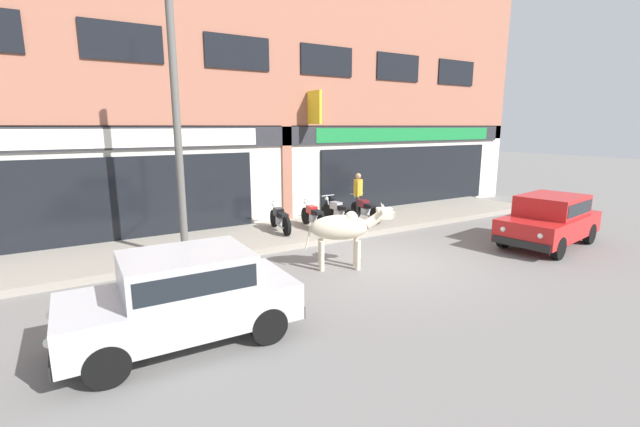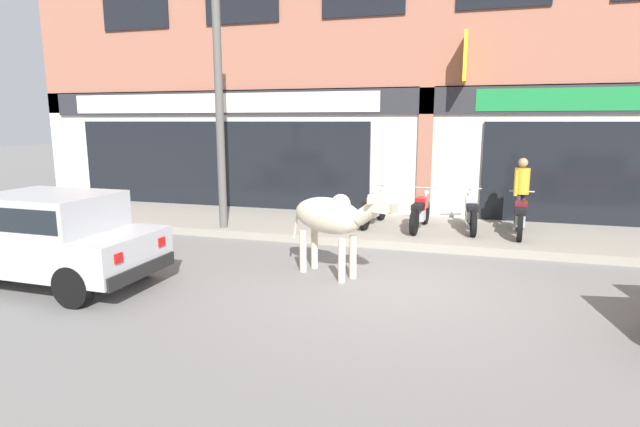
% 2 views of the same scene
% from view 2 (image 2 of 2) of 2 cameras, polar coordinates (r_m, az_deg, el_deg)
% --- Properties ---
extents(ground_plane, '(90.00, 90.00, 0.00)m').
position_cam_2_polar(ground_plane, '(8.06, 8.50, -8.11)').
color(ground_plane, slate).
extents(sidewalk, '(19.00, 3.02, 0.18)m').
position_cam_2_polar(sidewalk, '(11.60, 11.01, -1.98)').
color(sidewalk, gray).
rests_on(sidewalk, ground).
extents(shop_building, '(23.00, 1.40, 9.34)m').
position_cam_2_polar(shop_building, '(13.24, 12.46, 18.53)').
color(shop_building, '#9E604C').
rests_on(shop_building, ground).
extents(cow, '(1.97, 1.20, 1.61)m').
position_cam_2_polar(cow, '(8.19, 1.40, -0.42)').
color(cow, beige).
rests_on(cow, ground).
extents(car_1, '(3.65, 1.69, 1.46)m').
position_cam_2_polar(car_1, '(8.92, -28.63, -2.08)').
color(car_1, black).
rests_on(car_1, ground).
extents(motorcycle_0, '(0.57, 1.81, 0.88)m').
position_cam_2_polar(motorcycle_0, '(11.67, 6.13, 0.59)').
color(motorcycle_0, black).
rests_on(motorcycle_0, sidewalk).
extents(motorcycle_1, '(0.53, 1.81, 0.88)m').
position_cam_2_polar(motorcycle_1, '(11.33, 11.38, 0.15)').
color(motorcycle_1, black).
rests_on(motorcycle_1, sidewalk).
extents(motorcycle_2, '(0.52, 1.81, 0.88)m').
position_cam_2_polar(motorcycle_2, '(11.48, 16.87, 0.03)').
color(motorcycle_2, black).
rests_on(motorcycle_2, sidewalk).
extents(motorcycle_3, '(0.52, 1.81, 0.88)m').
position_cam_2_polar(motorcycle_3, '(11.36, 21.91, -0.38)').
color(motorcycle_3, black).
rests_on(motorcycle_3, sidewalk).
extents(pedestrian, '(0.34, 0.41, 1.60)m').
position_cam_2_polar(pedestrian, '(11.75, 22.04, 2.90)').
color(pedestrian, '#2D2D33').
rests_on(pedestrian, sidewalk).
extents(utility_pole, '(0.18, 0.18, 5.95)m').
position_cam_2_polar(utility_pole, '(11.37, -11.49, 13.30)').
color(utility_pole, '#595651').
rests_on(utility_pole, sidewalk).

